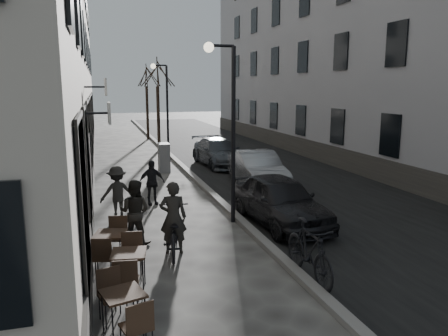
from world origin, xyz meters
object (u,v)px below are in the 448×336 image
streetlamp_far (164,100)px  bicycle (173,231)px  streetlamp_near (228,114)px  car_near (280,200)px  moped (309,251)px  tree_far (146,76)px  car_far (219,152)px  tree_near (157,73)px  utility_cabinet (164,157)px  car_mid (257,169)px  bistro_set_b (129,268)px  bistro_set_c (111,246)px  pedestrian_mid (117,192)px  pedestrian_near (135,212)px  pedestrian_far (152,182)px  bistro_set_a (124,310)px

streetlamp_far → bicycle: streetlamp_far is taller
streetlamp_near → car_near: (1.41, -0.53, -2.46)m
bicycle → moped: size_ratio=1.01×
tree_far → car_far: 12.80m
streetlamp_near → tree_near: bearing=89.7°
utility_cabinet → car_mid: car_mid is taller
bistro_set_b → bistro_set_c: size_ratio=1.00×
streetlamp_near → tree_near: tree_near is taller
bistro_set_b → pedestrian_mid: pedestrian_mid is taller
tree_far → moped: size_ratio=2.83×
bicycle → pedestrian_near: 1.25m
bistro_set_c → car_far: 12.73m
utility_cabinet → pedestrian_far: size_ratio=0.87×
car_mid → pedestrian_near: bearing=-131.4°
tree_far → moped: (0.45, -25.11, -4.06)m
pedestrian_mid → bistro_set_c: bearing=77.3°
pedestrian_mid → bistro_set_a: bearing=80.5°
utility_cabinet → car_far: 3.00m
pedestrian_near → tree_far: bearing=-70.0°
pedestrian_near → bicycle: bearing=159.7°
moped → pedestrian_near: bearing=136.4°
utility_cabinet → bicycle: (-1.28, -10.10, -0.12)m
pedestrian_near → tree_near: bearing=-72.7°
bistro_set_a → utility_cabinet: utility_cabinet is taller
pedestrian_mid → moped: pedestrian_mid is taller
bistro_set_a → pedestrian_far: (1.39, 7.82, 0.29)m
bistro_set_c → tree_far: bearing=97.1°
car_far → bistro_set_c: bearing=-120.1°
pedestrian_far → car_far: bearing=48.2°
tree_near → bistro_set_c: bearing=-101.2°
streetlamp_near → pedestrian_mid: streetlamp_near is taller
streetlamp_near → pedestrian_far: size_ratio=3.37×
tree_near → car_mid: 11.80m
bistro_set_c → car_near: 5.13m
utility_cabinet → car_mid: 5.10m
car_far → moped: 13.26m
bistro_set_a → car_far: 15.29m
streetlamp_near → car_far: 9.65m
pedestrian_mid → pedestrian_far: size_ratio=1.05×
car_mid → tree_far: bearing=101.9°
bistro_set_c → pedestrian_mid: (0.33, 3.71, 0.31)m
bistro_set_c → utility_cabinet: 10.93m
bistro_set_b → moped: 3.62m
bistro_set_c → bicycle: (1.47, 0.48, 0.05)m
streetlamp_far → bicycle: size_ratio=2.50×
bistro_set_c → moped: size_ratio=0.82×
bistro_set_b → streetlamp_far: bearing=87.6°
streetlamp_near → bicycle: 3.76m
tree_far → streetlamp_far: bearing=-90.5°
bistro_set_b → car_mid: size_ratio=0.39×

